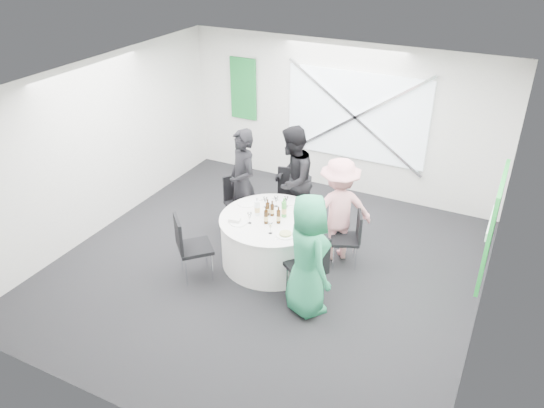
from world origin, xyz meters
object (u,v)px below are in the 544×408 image
at_px(chair_front_right, 310,265).
at_px(chair_front_left, 188,243).
at_px(chair_back_left, 237,198).
at_px(chair_back_right, 351,234).
at_px(person_man_back_left, 243,183).
at_px(green_water_bottle, 284,209).
at_px(chair_back, 289,194).
at_px(clear_water_bottle, 257,208).
at_px(banquet_table, 272,240).
at_px(person_woman_pink, 338,210).
at_px(person_woman_green, 308,255).
at_px(person_man_back, 292,180).

bearing_deg(chair_front_right, chair_front_left, -45.51).
relative_size(chair_back_left, chair_back_right, 1.02).
distance_m(chair_back_right, person_man_back_left, 1.94).
bearing_deg(chair_front_left, green_water_bottle, -90.44).
distance_m(chair_back, chair_front_left, 2.09).
height_order(chair_back_left, green_water_bottle, green_water_bottle).
height_order(chair_back_left, chair_front_left, chair_front_left).
distance_m(chair_back, clear_water_bottle, 1.13).
xyz_separation_m(banquet_table, chair_back_left, (-1.00, 0.69, 0.15)).
distance_m(person_woman_pink, green_water_bottle, 0.82).
bearing_deg(chair_back_left, clear_water_bottle, -98.14).
height_order(banquet_table, chair_front_right, chair_front_right).
relative_size(person_man_back_left, green_water_bottle, 5.87).
xyz_separation_m(chair_back_left, chair_front_left, (0.12, -1.59, 0.07)).
xyz_separation_m(chair_back, chair_front_left, (-0.65, -1.99, -0.00)).
relative_size(chair_back_right, green_water_bottle, 2.93).
relative_size(person_woman_green, green_water_bottle, 5.60).
height_order(chair_front_left, person_man_back_left, person_man_back_left).
relative_size(banquet_table, green_water_bottle, 5.10).
height_order(banquet_table, person_man_back_left, person_man_back_left).
distance_m(chair_back, chair_front_right, 2.03).
height_order(chair_front_right, person_woman_pink, person_woman_pink).
relative_size(person_man_back, person_woman_pink, 1.10).
relative_size(chair_back, person_man_back, 0.57).
bearing_deg(clear_water_bottle, chair_front_right, -28.67).
bearing_deg(chair_back_left, green_water_bottle, -81.89).
bearing_deg(chair_back_left, chair_front_right, -90.24).
distance_m(person_man_back, person_woman_green, 2.10).
bearing_deg(person_man_back, person_woman_green, 21.58).
bearing_deg(banquet_table, chair_back_right, 23.23).
bearing_deg(person_man_back, person_woman_pink, 56.26).
relative_size(chair_back_right, clear_water_bottle, 3.04).
xyz_separation_m(chair_front_right, green_water_bottle, (-0.74, 0.74, 0.28)).
relative_size(chair_back_left, person_woman_green, 0.53).
bearing_deg(green_water_bottle, person_woman_green, -49.63).
xyz_separation_m(chair_back_right, chair_front_right, (-0.20, -1.08, 0.08)).
xyz_separation_m(person_man_back_left, green_water_bottle, (0.96, -0.46, -0.02)).
bearing_deg(chair_back_right, clear_water_bottle, -93.48).
bearing_deg(chair_back_right, green_water_bottle, -93.42).
bearing_deg(chair_front_left, person_man_back_left, -47.92).
xyz_separation_m(person_man_back, person_woman_pink, (0.97, -0.46, -0.08)).
distance_m(chair_front_right, green_water_bottle, 1.08).
xyz_separation_m(banquet_table, chair_back_right, (1.08, 0.46, 0.14)).
bearing_deg(chair_back, green_water_bottle, -81.16).
height_order(banquet_table, person_woman_pink, person_woman_pink).
bearing_deg(person_woman_pink, clear_water_bottle, -6.22).
bearing_deg(person_woman_green, chair_front_left, 44.76).
distance_m(chair_back_right, chair_front_right, 1.10).
height_order(chair_back, green_water_bottle, green_water_bottle).
relative_size(person_man_back, green_water_bottle, 5.88).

